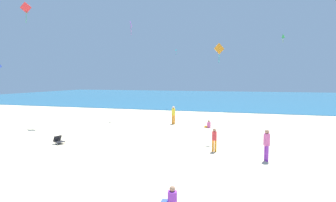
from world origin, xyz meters
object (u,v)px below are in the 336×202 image
at_px(kite_teal, 176,50).
at_px(kite_green, 283,36).
at_px(beach_chair_far_left, 59,140).
at_px(person_0, 171,198).
at_px(person_1, 267,143).
at_px(kite_purple, 131,24).
at_px(kite_orange, 219,49).
at_px(kite_red, 26,8).
at_px(person_3, 173,114).
at_px(person_2, 208,125).
at_px(person_4, 214,138).

bearing_deg(kite_teal, kite_green, -15.73).
height_order(beach_chair_far_left, person_0, person_0).
relative_size(person_1, kite_purple, 1.08).
relative_size(person_1, kite_orange, 1.20).
xyz_separation_m(person_0, kite_teal, (-7.67, 30.23, 8.35)).
xyz_separation_m(beach_chair_far_left, kite_orange, (9.93, 4.32, 6.09)).
xyz_separation_m(beach_chair_far_left, kite_purple, (-0.37, 12.56, 9.96)).
relative_size(person_0, kite_green, 0.63).
xyz_separation_m(person_1, kite_orange, (-2.91, 4.39, 5.37)).
relative_size(beach_chair_far_left, person_1, 0.47).
bearing_deg(kite_orange, beach_chair_far_left, -156.50).
relative_size(kite_red, kite_green, 1.66).
bearing_deg(kite_green, person_3, -135.29).
bearing_deg(kite_teal, person_0, -75.76).
xyz_separation_m(beach_chair_far_left, kite_teal, (1.73, 24.11, 8.37)).
height_order(kite_red, kite_green, kite_red).
bearing_deg(beach_chair_far_left, person_2, 65.95).
height_order(beach_chair_far_left, person_2, person_2).
relative_size(person_1, person_3, 0.97).
bearing_deg(person_2, kite_purple, -14.89).
height_order(beach_chair_far_left, kite_green, kite_green).
distance_m(person_1, person_4, 2.99).
xyz_separation_m(kite_red, kite_green, (22.82, 15.29, -1.05)).
relative_size(person_1, person_4, 1.20).
height_order(beach_chair_far_left, person_4, person_4).
bearing_deg(kite_green, person_4, -107.16).
bearing_deg(person_1, person_0, 38.80).
bearing_deg(person_0, kite_teal, -78.31).
xyz_separation_m(kite_red, kite_orange, (16.79, -0.50, -4.13)).
bearing_deg(person_2, person_4, 108.94).
distance_m(kite_purple, kite_green, 18.00).
relative_size(person_0, person_3, 0.40).
bearing_deg(person_2, kite_red, 22.43).
distance_m(person_1, kite_green, 22.09).
bearing_deg(person_0, person_4, -97.76).
relative_size(person_0, person_1, 0.41).
bearing_deg(kite_purple, person_4, -48.08).
height_order(person_1, kite_red, kite_red).
bearing_deg(kite_teal, person_4, -70.23).
xyz_separation_m(person_2, kite_purple, (-9.07, 4.01, 9.94)).
height_order(person_2, kite_orange, kite_orange).
bearing_deg(beach_chair_far_left, person_4, 26.95).
relative_size(person_4, kite_teal, 1.52).
bearing_deg(kite_teal, kite_purple, -100.26).
distance_m(person_1, kite_teal, 27.69).
bearing_deg(kite_teal, person_3, -76.37).
bearing_deg(kite_orange, kite_purple, 141.33).
bearing_deg(kite_purple, kite_green, 24.81).
xyz_separation_m(person_3, kite_red, (-12.13, -4.70, 9.47)).
relative_size(person_1, person_2, 2.44).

